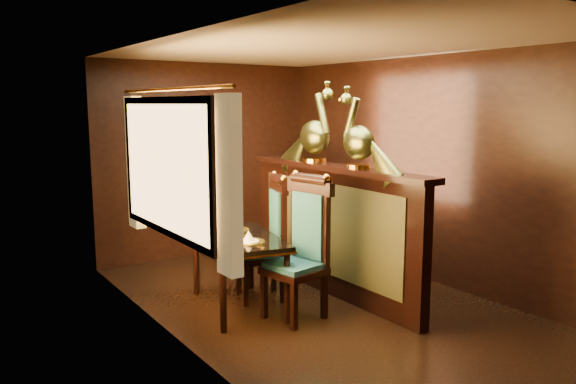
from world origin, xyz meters
name	(u,v)px	position (x,y,z in m)	size (l,w,h in m)	color
ground	(324,307)	(0.00, 0.00, 0.00)	(5.00, 5.00, 0.00)	black
room_shell	(317,146)	(-0.09, 0.02, 1.58)	(3.04, 5.04, 2.52)	black
partition	(331,227)	(0.32, 0.30, 0.71)	(0.26, 2.70, 1.36)	black
dining_table	(237,243)	(-0.70, 0.47, 0.65)	(0.99, 1.35, 0.92)	black
chair_left	(304,242)	(-0.29, -0.05, 0.71)	(0.56, 0.58, 1.36)	black
chair_right	(271,234)	(-0.27, 0.53, 0.67)	(0.59, 0.61, 1.29)	black
peacock_left	(359,127)	(0.33, -0.10, 1.75)	(0.25, 0.66, 0.79)	#184A31
peacock_right	(315,122)	(0.33, 0.60, 1.78)	(0.27, 0.71, 0.85)	#184A31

